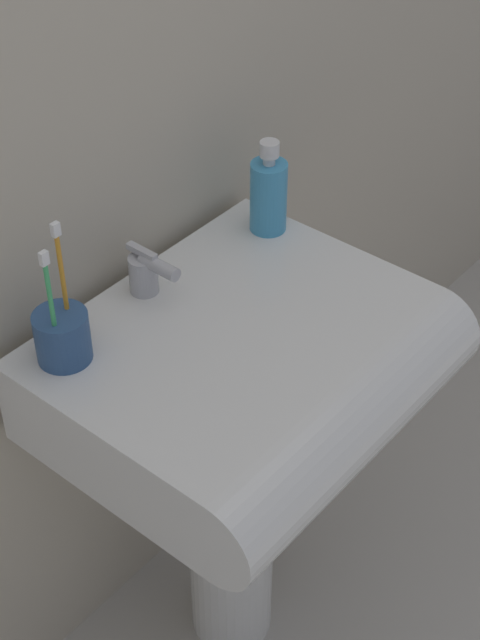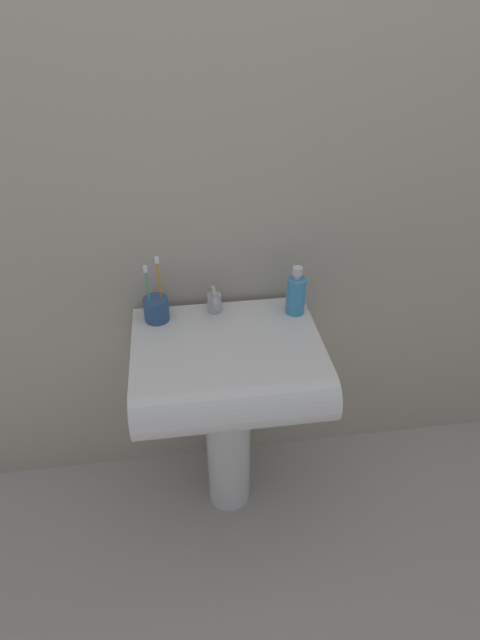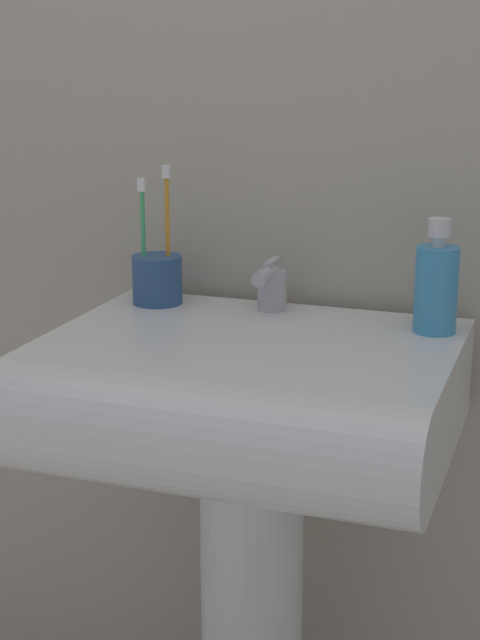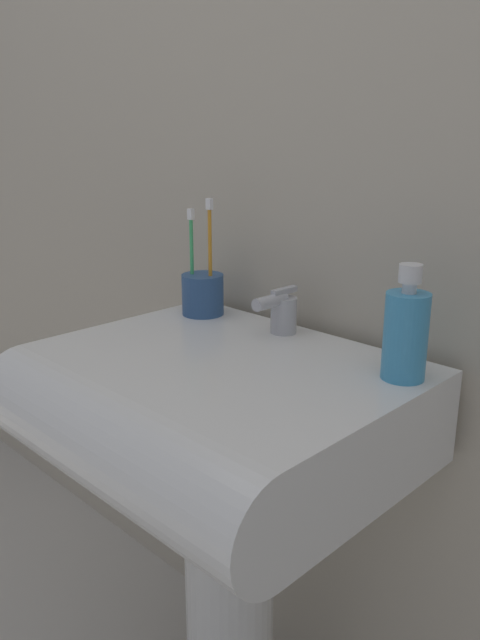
% 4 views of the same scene
% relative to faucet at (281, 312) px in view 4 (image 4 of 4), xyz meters
% --- Properties ---
extents(wall_back, '(5.00, 0.05, 2.40)m').
position_rel_faucet_xyz_m(wall_back, '(0.02, 0.10, 0.40)').
color(wall_back, '#B7AD99').
rests_on(wall_back, ground).
extents(sink_pedestal, '(0.15, 0.15, 0.61)m').
position_rel_faucet_xyz_m(sink_pedestal, '(0.02, -0.15, -0.49)').
color(sink_pedestal, white).
rests_on(sink_pedestal, ground).
extents(sink_basin, '(0.57, 0.48, 0.15)m').
position_rel_faucet_xyz_m(sink_basin, '(0.02, -0.20, -0.11)').
color(sink_basin, white).
rests_on(sink_basin, sink_pedestal).
extents(faucet, '(0.05, 0.10, 0.08)m').
position_rel_faucet_xyz_m(faucet, '(0.00, 0.00, 0.00)').
color(faucet, '#B7B7BC').
rests_on(faucet, sink_basin).
extents(toothbrush_cup, '(0.08, 0.08, 0.22)m').
position_rel_faucet_xyz_m(toothbrush_cup, '(-0.19, -0.01, 0.00)').
color(toothbrush_cup, '#2D5184').
rests_on(toothbrush_cup, sink_basin).
extents(soap_bottle, '(0.06, 0.06, 0.16)m').
position_rel_faucet_xyz_m(soap_bottle, '(0.26, -0.03, 0.03)').
color(soap_bottle, '#3F99CC').
rests_on(soap_bottle, sink_basin).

